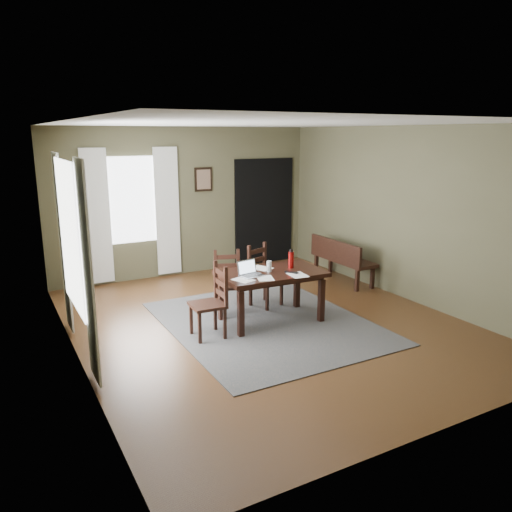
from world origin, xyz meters
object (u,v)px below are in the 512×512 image
chair_end (211,302)px  bench (340,257)px  laptop (250,272)px  dining_table (271,278)px  water_bottle (291,259)px  chair_back_right (264,276)px  chair_back_left (228,283)px

chair_end → bench: 3.23m
chair_end → laptop: (0.60, 0.07, 0.31)m
dining_table → bench: bearing=30.2°
dining_table → water_bottle: size_ratio=5.44×
bench → water_bottle: 2.04m
chair_end → laptop: size_ratio=2.85×
chair_end → chair_back_right: (1.19, 0.74, -0.01)m
chair_end → laptop: 0.68m
dining_table → chair_back_right: 0.69m
chair_back_left → chair_back_right: size_ratio=0.96×
chair_back_left → laptop: 0.75m
bench → laptop: laptop is taller
bench → chair_back_right: bearing=103.6°
laptop → water_bottle: water_bottle is taller
bench → chair_end: bearing=111.4°
chair_back_left → chair_back_right: chair_back_right is taller
water_bottle → chair_end: bearing=-173.9°
laptop → dining_table: bearing=-4.1°
bench → chair_back_left: bearing=100.1°
dining_table → chair_back_right: bearing=72.0°
chair_end → chair_back_right: 1.40m
water_bottle → bench: bearing=31.2°
chair_end → chair_back_left: 0.96m
chair_back_right → laptop: chair_back_right is taller
chair_back_left → bench: chair_back_left is taller
chair_end → bench: bearing=114.5°
dining_table → chair_back_left: (-0.36, 0.64, -0.19)m
bench → laptop: (-2.41, -1.11, 0.32)m
chair_end → bench: chair_end is taller
bench → laptop: size_ratio=4.07×
dining_table → laptop: (-0.36, -0.04, 0.14)m
chair_end → water_bottle: (1.30, 0.14, 0.38)m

